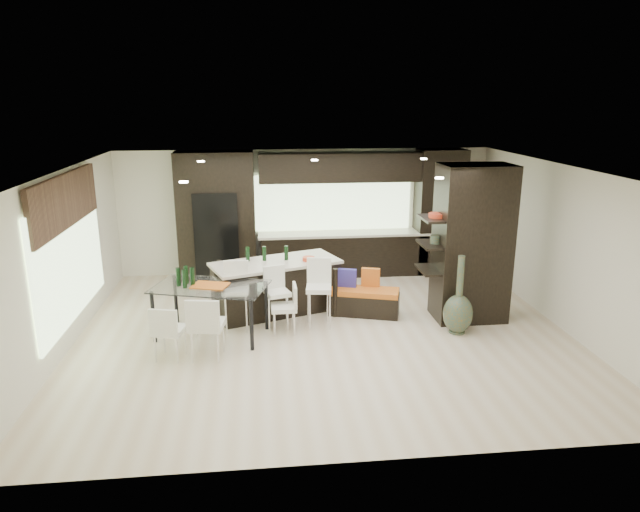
{
  "coord_description": "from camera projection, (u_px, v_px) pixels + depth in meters",
  "views": [
    {
      "loc": [
        -1.02,
        -8.71,
        3.77
      ],
      "look_at": [
        0.0,
        0.6,
        1.15
      ],
      "focal_mm": 32.0,
      "sensor_mm": 36.0,
      "label": 1
    }
  ],
  "objects": [
    {
      "name": "dining_table",
      "position": [
        211.0,
        311.0,
        9.23
      ],
      "size": [
        1.98,
        1.47,
        0.85
      ],
      "primitive_type": "cube",
      "rotation": [
        0.0,
        0.0,
        -0.29
      ],
      "color": "white",
      "rests_on": "ground"
    },
    {
      "name": "stone_accent",
      "position": [
        65.0,
        201.0,
        8.63
      ],
      "size": [
        0.08,
        3.0,
        0.8
      ],
      "primitive_type": "cube",
      "color": "brown",
      "rests_on": "left_wall"
    },
    {
      "name": "chair_far",
      "position": [
        170.0,
        334.0,
        8.42
      ],
      "size": [
        0.51,
        0.51,
        0.78
      ],
      "primitive_type": "cube",
      "rotation": [
        0.0,
        0.0,
        -0.24
      ],
      "color": "white",
      "rests_on": "ground"
    },
    {
      "name": "chair_end",
      "position": [
        284.0,
        311.0,
        9.36
      ],
      "size": [
        0.42,
        0.42,
        0.76
      ],
      "primitive_type": "cube",
      "rotation": [
        0.0,
        0.0,
        1.58
      ],
      "color": "white",
      "rests_on": "ground"
    },
    {
      "name": "window_left",
      "position": [
        70.0,
        258.0,
        8.87
      ],
      "size": [
        0.04,
        3.2,
        1.9
      ],
      "primitive_type": "cube",
      "color": "#B2D199",
      "rests_on": "left_wall"
    },
    {
      "name": "left_wall",
      "position": [
        64.0,
        262.0,
        8.68
      ],
      "size": [
        0.02,
        7.0,
        2.7
      ],
      "primitive_type": "cube",
      "color": "white",
      "rests_on": "ground"
    },
    {
      "name": "kitchen_island",
      "position": [
        276.0,
        287.0,
        10.28
      ],
      "size": [
        2.44,
        1.67,
        0.94
      ],
      "primitive_type": "cube",
      "rotation": [
        0.0,
        0.0,
        0.35
      ],
      "color": "black",
      "rests_on": "ground"
    },
    {
      "name": "ceiling",
      "position": [
        324.0,
        169.0,
        8.73
      ],
      "size": [
        8.0,
        7.0,
        0.02
      ],
      "primitive_type": "cube",
      "color": "white",
      "rests_on": "ground"
    },
    {
      "name": "right_wall",
      "position": [
        562.0,
        247.0,
        9.51
      ],
      "size": [
        0.02,
        7.0,
        2.7
      ],
      "primitive_type": "cube",
      "color": "white",
      "rests_on": "ground"
    },
    {
      "name": "refrigerator",
      "position": [
        217.0,
        236.0,
        11.99
      ],
      "size": [
        0.9,
        0.68,
        1.9
      ],
      "primitive_type": "cube",
      "color": "black",
      "rests_on": "ground"
    },
    {
      "name": "stool_right",
      "position": [
        319.0,
        300.0,
        9.59
      ],
      "size": [
        0.47,
        0.47,
        0.93
      ],
      "primitive_type": "cube",
      "rotation": [
        0.0,
        0.0,
        -0.14
      ],
      "color": "white",
      "rests_on": "ground"
    },
    {
      "name": "ceiling_spots",
      "position": [
        322.0,
        169.0,
        8.97
      ],
      "size": [
        4.0,
        3.0,
        0.02
      ],
      "primitive_type": "cube",
      "color": "white",
      "rests_on": "ceiling"
    },
    {
      "name": "ground",
      "position": [
        324.0,
        332.0,
        9.46
      ],
      "size": [
        8.0,
        8.0,
        0.0
      ],
      "primitive_type": "plane",
      "color": "beige",
      "rests_on": "ground"
    },
    {
      "name": "stool_left",
      "position": [
        236.0,
        303.0,
        9.45
      ],
      "size": [
        0.44,
        0.44,
        0.93
      ],
      "primitive_type": "cube",
      "rotation": [
        0.0,
        0.0,
        -0.07
      ],
      "color": "white",
      "rests_on": "ground"
    },
    {
      "name": "back_wall",
      "position": [
        306.0,
        212.0,
        12.44
      ],
      "size": [
        8.0,
        0.02,
        2.7
      ],
      "primitive_type": "cube",
      "color": "white",
      "rests_on": "ground"
    },
    {
      "name": "bench",
      "position": [
        364.0,
        302.0,
        10.19
      ],
      "size": [
        1.32,
        0.82,
        0.48
      ],
      "primitive_type": "cube",
      "rotation": [
        0.0,
        0.0,
        -0.3
      ],
      "color": "black",
      "rests_on": "ground"
    },
    {
      "name": "window_back",
      "position": [
        333.0,
        202.0,
        12.41
      ],
      "size": [
        3.4,
        0.04,
        1.2
      ],
      "primitive_type": "cube",
      "color": "#B2D199",
      "rests_on": "back_wall"
    },
    {
      "name": "stool_mid",
      "position": [
        278.0,
        304.0,
        9.55
      ],
      "size": [
        0.47,
        0.47,
        0.85
      ],
      "primitive_type": "cube",
      "rotation": [
        0.0,
        0.0,
        0.3
      ],
      "color": "white",
      "rests_on": "ground"
    },
    {
      "name": "partition_column",
      "position": [
        472.0,
        243.0,
        9.75
      ],
      "size": [
        1.2,
        0.8,
        2.7
      ],
      "primitive_type": "cube",
      "color": "black",
      "rests_on": "ground"
    },
    {
      "name": "back_cabinetry",
      "position": [
        330.0,
        214.0,
        12.18
      ],
      "size": [
        6.8,
        0.68,
        2.7
      ],
      "primitive_type": "cube",
      "color": "black",
      "rests_on": "ground"
    },
    {
      "name": "chair_near",
      "position": [
        207.0,
        329.0,
        8.43
      ],
      "size": [
        0.56,
        0.56,
        0.91
      ],
      "primitive_type": "cube",
      "rotation": [
        0.0,
        0.0,
        -0.15
      ],
      "color": "white",
      "rests_on": "ground"
    },
    {
      "name": "floor_vase",
      "position": [
        459.0,
        295.0,
        9.27
      ],
      "size": [
        0.52,
        0.52,
        1.32
      ],
      "primitive_type": null,
      "rotation": [
        0.0,
        0.0,
        0.07
      ],
      "color": "#414E38",
      "rests_on": "ground"
    }
  ]
}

